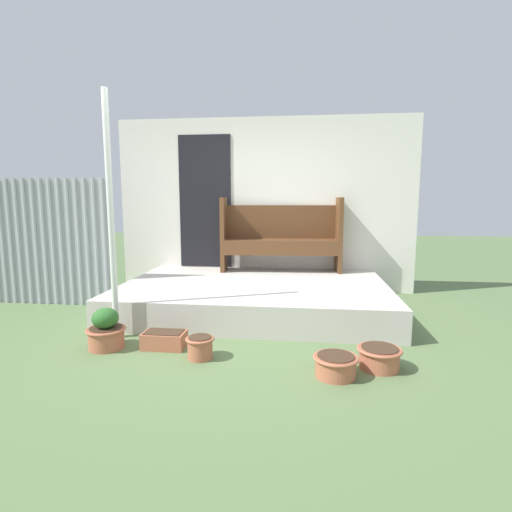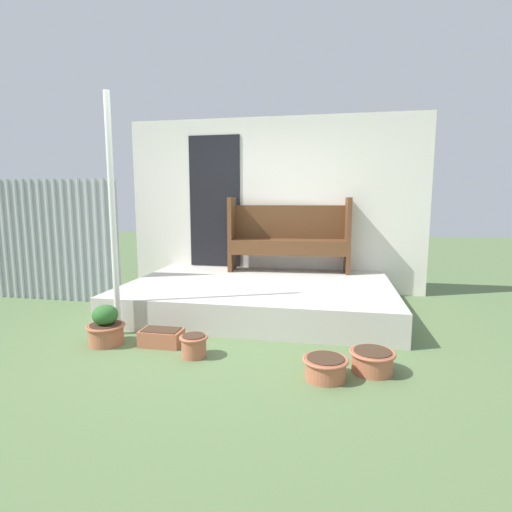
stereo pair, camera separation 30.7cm
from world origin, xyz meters
name	(u,v)px [view 1 (the left image)]	position (x,y,z in m)	size (l,w,h in m)	color
ground_plane	(223,339)	(0.00, 0.00, 0.00)	(24.00, 24.00, 0.00)	#5B7547
porch_slab	(255,296)	(0.19, 1.12, 0.17)	(3.29, 2.23, 0.35)	beige
house_wall	(261,205)	(0.15, 2.26, 1.30)	(4.49, 0.08, 2.60)	white
fence_corrugated	(28,242)	(-2.84, 1.06, 0.83)	(2.28, 0.05, 1.67)	#9EA3A8
support_post	(111,218)	(-1.08, -0.09, 1.22)	(0.06, 0.06, 2.44)	white
bench	(281,233)	(0.46, 2.03, 0.90)	(1.76, 0.51, 1.08)	brown
flower_pot_left	(106,331)	(-1.04, -0.38, 0.17)	(0.37, 0.37, 0.39)	#B76647
flower_pot_middle	(200,346)	(-0.10, -0.52, 0.11)	(0.26, 0.26, 0.20)	#B76647
flower_pot_right	(336,365)	(1.06, -0.74, 0.10)	(0.36, 0.36, 0.17)	#B76647
flower_pot_far_right	(379,357)	(1.44, -0.55, 0.10)	(0.37, 0.37, 0.18)	#B76647
planter_box_rect	(164,340)	(-0.50, -0.31, 0.08)	(0.40, 0.23, 0.16)	#B76647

